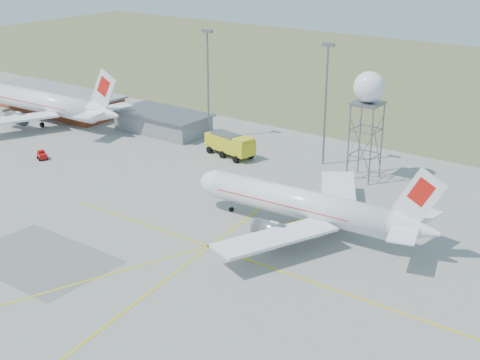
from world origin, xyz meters
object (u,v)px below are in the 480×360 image
Objects in this scene: airliner_far at (47,104)px; baggage_tug at (42,156)px; radar_tower at (367,120)px; airliner_main at (304,205)px; fire_truck at (231,146)px.

airliner_far is 24.11m from baggage_tug.
baggage_tug is (-49.08, -24.56, -9.17)m from radar_tower.
radar_tower is at bearing -174.75° from airliner_far.
airliner_far is at bearing -172.43° from radar_tower.
airliner_main is 70.86m from airliner_far.
airliner_far reaches higher than fire_truck.
airliner_far is at bearing -161.35° from fire_truck.
fire_truck reaches higher than baggage_tug.
airliner_main is at bearing 166.79° from airliner_far.
airliner_far reaches higher than baggage_tug.
baggage_tug is (18.02, -15.65, -3.41)m from airliner_far.
fire_truck is at bearing -39.01° from airliner_main.
airliner_far is 43.63m from fire_truck.
airliner_main is 15.04× the size of baggage_tug.
radar_tower reaches higher than fire_truck.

